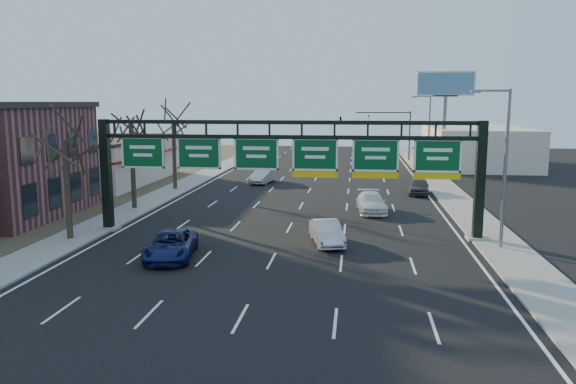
# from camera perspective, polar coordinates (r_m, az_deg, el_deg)

# --- Properties ---
(ground) EXTENTS (160.00, 160.00, 0.00)m
(ground) POSITION_cam_1_polar(r_m,az_deg,el_deg) (27.91, -2.32, -8.14)
(ground) COLOR black
(ground) RESTS_ON ground
(sidewalk_left) EXTENTS (3.00, 120.00, 0.12)m
(sidewalk_left) POSITION_cam_1_polar(r_m,az_deg,el_deg) (50.05, -13.16, -0.57)
(sidewalk_left) COLOR gray
(sidewalk_left) RESTS_ON ground
(sidewalk_right) EXTENTS (3.00, 120.00, 0.12)m
(sidewalk_right) POSITION_cam_1_polar(r_m,az_deg,el_deg) (47.77, 17.06, -1.18)
(sidewalk_right) COLOR gray
(sidewalk_right) RESTS_ON ground
(dirt_strip_left) EXTENTS (21.00, 120.00, 0.06)m
(dirt_strip_left) POSITION_cam_1_polar(r_m,az_deg,el_deg) (55.43, -25.09, -0.30)
(dirt_strip_left) COLOR #473D2B
(dirt_strip_left) RESTS_ON ground
(lane_markings) EXTENTS (21.60, 120.00, 0.01)m
(lane_markings) POSITION_cam_1_polar(r_m,az_deg,el_deg) (47.23, 1.59, -0.96)
(lane_markings) COLOR white
(lane_markings) RESTS_ON ground
(sign_gantry) EXTENTS (24.60, 1.20, 7.20)m
(sign_gantry) POSITION_cam_1_polar(r_m,az_deg,el_deg) (34.74, 0.02, 3.10)
(sign_gantry) COLOR black
(sign_gantry) RESTS_ON ground
(cream_strip) EXTENTS (10.90, 18.40, 4.70)m
(cream_strip) POSITION_cam_1_polar(r_m,az_deg,el_deg) (61.32, -18.00, 3.14)
(cream_strip) COLOR beige
(cream_strip) RESTS_ON ground
(building_right_distant) EXTENTS (12.00, 20.00, 5.00)m
(building_right_distant) POSITION_cam_1_polar(r_m,az_deg,el_deg) (78.10, 18.57, 4.41)
(building_right_distant) COLOR beige
(building_right_distant) RESTS_ON ground
(tree_gantry) EXTENTS (3.60, 3.60, 8.48)m
(tree_gantry) POSITION_cam_1_polar(r_m,az_deg,el_deg) (35.70, -21.88, 6.61)
(tree_gantry) COLOR #32291C
(tree_gantry) RESTS_ON sidewalk_left
(tree_mid) EXTENTS (3.60, 3.60, 9.24)m
(tree_mid) POSITION_cam_1_polar(r_m,az_deg,el_deg) (44.72, -15.74, 8.25)
(tree_mid) COLOR #32291C
(tree_mid) RESTS_ON sidewalk_left
(tree_far) EXTENTS (3.60, 3.60, 8.86)m
(tree_far) POSITION_cam_1_polar(r_m,az_deg,el_deg) (54.09, -11.62, 8.10)
(tree_far) COLOR #32291C
(tree_far) RESTS_ON sidewalk_left
(streetlight_near) EXTENTS (2.15, 0.22, 9.00)m
(streetlight_near) POSITION_cam_1_polar(r_m,az_deg,el_deg) (33.45, 21.02, 3.04)
(streetlight_near) COLOR slate
(streetlight_near) RESTS_ON sidewalk_right
(streetlight_far) EXTENTS (2.15, 0.22, 9.00)m
(streetlight_far) POSITION_cam_1_polar(r_m,az_deg,el_deg) (66.87, 14.03, 6.12)
(streetlight_far) COLOR slate
(streetlight_far) RESTS_ON sidewalk_right
(billboard_right) EXTENTS (7.00, 0.50, 12.00)m
(billboard_right) POSITION_cam_1_polar(r_m,az_deg,el_deg) (72.07, 15.69, 9.42)
(billboard_right) COLOR slate
(billboard_right) RESTS_ON ground
(traffic_signal_mast) EXTENTS (10.16, 0.54, 7.00)m
(traffic_signal_mast) POSITION_cam_1_polar(r_m,az_deg,el_deg) (81.35, 7.98, 7.08)
(traffic_signal_mast) COLOR black
(traffic_signal_mast) RESTS_ON ground
(car_blue_suv) EXTENTS (3.11, 5.43, 1.43)m
(car_blue_suv) POSITION_cam_1_polar(r_m,az_deg,el_deg) (30.79, -11.81, -5.30)
(car_blue_suv) COLOR #131B53
(car_blue_suv) RESTS_ON ground
(car_silver_sedan) EXTENTS (2.45, 4.48, 1.40)m
(car_silver_sedan) POSITION_cam_1_polar(r_m,az_deg,el_deg) (33.06, 3.96, -4.15)
(car_silver_sedan) COLOR #B6B5BA
(car_silver_sedan) RESTS_ON ground
(car_white_wagon) EXTENTS (2.46, 5.18, 1.46)m
(car_white_wagon) POSITION_cam_1_polar(r_m,az_deg,el_deg) (43.02, 8.47, -1.08)
(car_white_wagon) COLOR white
(car_white_wagon) RESTS_ON ground
(car_grey_far) EXTENTS (2.26, 4.48, 1.46)m
(car_grey_far) POSITION_cam_1_polar(r_m,az_deg,el_deg) (52.18, 13.17, 0.57)
(car_grey_far) COLOR #3E4243
(car_grey_far) RESTS_ON ground
(car_silver_distant) EXTENTS (2.49, 4.84, 1.52)m
(car_silver_distant) POSITION_cam_1_polar(r_m,az_deg,el_deg) (57.88, -2.48, 1.66)
(car_silver_distant) COLOR #B1B2B6
(car_silver_distant) RESTS_ON ground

